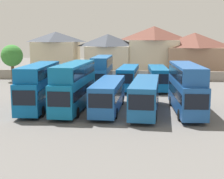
% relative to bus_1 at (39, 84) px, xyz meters
% --- Properties ---
extents(ground, '(140.00, 140.00, 0.00)m').
position_rel_bus_1_xyz_m(ground, '(7.85, 17.58, -2.79)').
color(ground, '#605E5B').
extents(depot_boundary_wall, '(56.00, 0.50, 1.80)m').
position_rel_bus_1_xyz_m(depot_boundary_wall, '(7.85, 24.86, -1.89)').
color(depot_boundary_wall, gray).
rests_on(depot_boundary_wall, ground).
extents(bus_1, '(3.14, 11.41, 4.95)m').
position_rel_bus_1_xyz_m(bus_1, '(0.00, 0.00, 0.00)').
color(bus_1, '#0A599C').
rests_on(bus_1, ground).
extents(bus_2, '(2.84, 12.04, 5.12)m').
position_rel_bus_1_xyz_m(bus_2, '(3.95, 0.02, 0.09)').
color(bus_2, '#0C6297').
rests_on(bus_2, ground).
extents(bus_3, '(2.91, 11.13, 3.30)m').
position_rel_bus_1_xyz_m(bus_3, '(7.75, -0.34, -0.90)').
color(bus_3, '#1A539D').
rests_on(bus_3, ground).
extents(bus_4, '(3.38, 12.11, 3.43)m').
position_rel_bus_1_xyz_m(bus_4, '(11.68, -0.63, -0.83)').
color(bus_4, '#175695').
rests_on(bus_4, ground).
extents(bus_5, '(2.80, 11.30, 5.11)m').
position_rel_bus_1_xyz_m(bus_5, '(15.97, -0.27, 0.08)').
color(bus_5, '#1E529B').
rests_on(bus_5, ground).
extents(bus_6, '(2.82, 10.62, 3.45)m').
position_rel_bus_1_xyz_m(bus_6, '(2.48, 14.70, -0.82)').
color(bus_6, '#1052A5').
rests_on(bus_6, ground).
extents(bus_7, '(2.56, 10.44, 4.99)m').
position_rel_bus_1_xyz_m(bus_7, '(5.15, 15.15, 0.02)').
color(bus_7, '#1D5EA3').
rests_on(bus_7, ground).
extents(bus_8, '(3.09, 10.84, 3.44)m').
position_rel_bus_1_xyz_m(bus_8, '(9.24, 14.99, -0.83)').
color(bus_8, '#0C5CA8').
rests_on(bus_8, ground).
extents(bus_9, '(2.86, 10.54, 3.42)m').
position_rel_bus_1_xyz_m(bus_9, '(13.76, 15.02, -0.84)').
color(bus_9, '#0D5A98').
rests_on(bus_9, ground).
extents(house_terrace_left, '(9.35, 7.90, 9.09)m').
position_rel_bus_1_xyz_m(house_terrace_left, '(-6.93, 33.23, 1.84)').
color(house_terrace_left, beige).
rests_on(house_terrace_left, ground).
extents(house_terrace_centre, '(9.32, 6.88, 8.58)m').
position_rel_bus_1_xyz_m(house_terrace_centre, '(4.23, 32.73, 1.59)').
color(house_terrace_centre, beige).
rests_on(house_terrace_centre, ground).
extents(house_terrace_right, '(10.44, 6.91, 10.18)m').
position_rel_bus_1_xyz_m(house_terrace_right, '(13.72, 33.30, 2.40)').
color(house_terrace_right, beige).
rests_on(house_terrace_right, ground).
extents(house_terrace_far_right, '(11.28, 8.22, 8.84)m').
position_rel_bus_1_xyz_m(house_terrace_far_right, '(21.84, 32.45, 1.73)').
color(house_terrace_far_right, '#9E7A60').
rests_on(house_terrace_far_right, ground).
extents(tree_left_of_lot, '(3.89, 3.89, 6.60)m').
position_rel_bus_1_xyz_m(tree_left_of_lot, '(-12.02, 21.86, 1.82)').
color(tree_left_of_lot, brown).
rests_on(tree_left_of_lot, ground).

